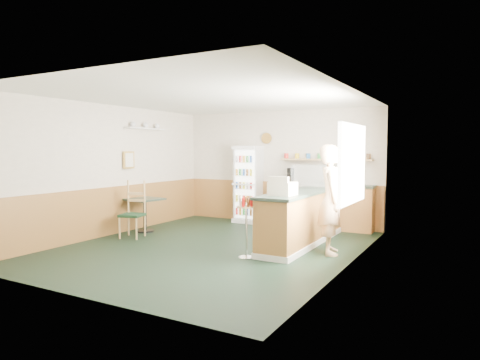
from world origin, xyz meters
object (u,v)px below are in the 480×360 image
Objects in this scene: display_case at (313,177)px; cafe_chair at (135,208)px; cash_register at (283,189)px; shopkeeper at (331,200)px; condiment_stand at (246,218)px; drinks_fridge at (248,184)px; cafe_table at (145,208)px.

display_case reaches higher than cafe_chair.
cash_register is 0.85m from shopkeeper.
cafe_chair reaches higher than condiment_stand.
shopkeeper reaches higher than cash_register.
display_case is at bearing 78.00° from condiment_stand.
shopkeeper is at bearing -38.39° from drinks_fridge.
cash_register is at bearing -14.05° from cafe_chair.
display_case is 2.14m from condiment_stand.
display_case reaches higher than cash_register.
cafe_table is at bearing -121.55° from drinks_fridge.
cafe_chair is (-3.21, -1.59, -0.64)m from display_case.
condiment_stand is at bearing 108.86° from shopkeeper.
cash_register is at bearing -90.00° from display_case.
condiment_stand is (-1.13, -0.94, -0.26)m from shopkeeper.
drinks_fridge is 2.96m from cafe_chair.
cash_register is 0.35× the size of cafe_chair.
cafe_table is 0.66× the size of cafe_chair.
shopkeeper is at bearing 39.88° from condiment_stand.
display_case is 1.06× the size of cafe_table.
cafe_table is (-3.40, 0.42, -0.61)m from cash_register.
cash_register reaches higher than condiment_stand.
cafe_chair is at bearing 171.42° from condiment_stand.
condiment_stand is (-0.43, -2.01, -0.57)m from display_case.
shopkeeper is (2.75, -2.18, -0.00)m from drinks_fridge.
cafe_chair is at bearing 76.59° from shopkeeper.
shopkeeper is (0.70, -1.07, -0.31)m from display_case.
drinks_fridge reaches higher than cafe_chair.
cafe_chair is at bearing -113.34° from drinks_fridge.
shopkeeper is 1.49m from condiment_stand.
cash_register is 3.48m from cafe_table.
shopkeeper is at bearing 33.62° from cash_register.
display_case is at bearing 12.15° from shopkeeper.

